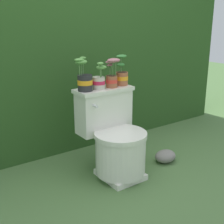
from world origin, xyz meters
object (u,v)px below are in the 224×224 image
object	(u,v)px
potted_plant_midleft	(99,80)
potted_plant_midright	(122,75)
garden_stone	(165,156)
potted_plant_middle	(112,75)
toilet	(115,138)
potted_plant_left	(84,79)

from	to	relation	value
potted_plant_midleft	potted_plant_midright	bearing A→B (deg)	4.33
potted_plant_midright	garden_stone	bearing A→B (deg)	-39.38
potted_plant_middle	garden_stone	world-z (taller)	potted_plant_middle
potted_plant_midleft	toilet	bearing A→B (deg)	-69.04
potted_plant_middle	potted_plant_midright	world-z (taller)	potted_plant_midright
potted_plant_midright	potted_plant_midleft	bearing A→B (deg)	-175.67
potted_plant_left	potted_plant_middle	xyz separation A→B (m)	(0.24, -0.02, 0.01)
potted_plant_midleft	garden_stone	world-z (taller)	potted_plant_midleft
toilet	potted_plant_midright	size ratio (longest dim) A/B	2.77
potted_plant_midleft	potted_plant_midright	xyz separation A→B (m)	(0.23, 0.02, 0.01)
toilet	garden_stone	world-z (taller)	toilet
potted_plant_midleft	garden_stone	size ratio (longest dim) A/B	1.09
garden_stone	potted_plant_midleft	bearing A→B (deg)	156.69
potted_plant_midright	garden_stone	size ratio (longest dim) A/B	1.26
toilet	potted_plant_midleft	world-z (taller)	potted_plant_midleft
potted_plant_left	potted_plant_midright	distance (m)	0.36
potted_plant_midright	garden_stone	world-z (taller)	potted_plant_midright
toilet	garden_stone	distance (m)	0.56
toilet	potted_plant_left	distance (m)	0.53
potted_plant_left	potted_plant_middle	size ratio (longest dim) A/B	1.10
toilet	potted_plant_middle	world-z (taller)	potted_plant_middle
potted_plant_left	potted_plant_midright	xyz separation A→B (m)	(0.36, 0.00, -0.01)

